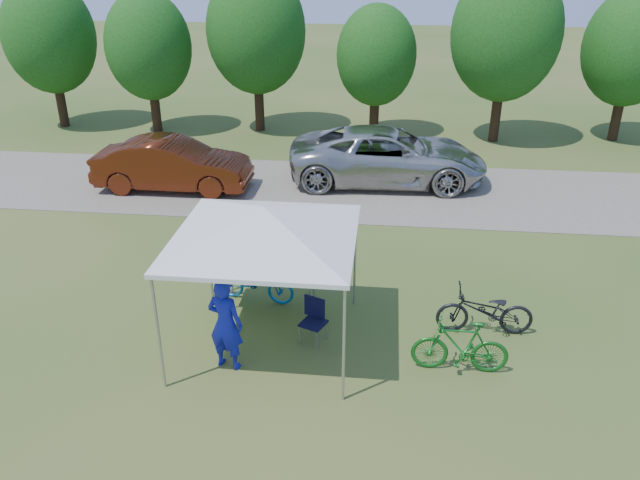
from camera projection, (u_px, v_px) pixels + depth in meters
The scene contains 14 objects.
ground at pixel (269, 341), 11.70m from camera, with size 100.00×100.00×0.00m, color #2D5119.
gravel_strip at pixel (317, 189), 18.87m from camera, with size 24.00×5.00×0.02m, color gray.
canopy at pixel (264, 211), 10.56m from camera, with size 4.53×4.53×3.00m.
treeline at pixel (328, 40), 22.79m from camera, with size 24.89×4.28×6.30m.
folding_table at pixel (269, 274), 12.56m from camera, with size 1.84×0.77×0.76m.
folding_chair at pixel (314, 316), 11.57m from camera, with size 0.56×0.59×0.83m.
cooler at pixel (247, 264), 12.52m from camera, with size 0.43×0.29×0.31m.
ice_cream_cup at pixel (291, 274), 12.44m from camera, with size 0.07×0.07×0.05m, color #B0C12D.
cyclist at pixel (225, 324), 10.65m from camera, with size 0.63×0.42×1.74m, color #151CAF.
bike_blue at pixel (255, 282), 12.86m from camera, with size 0.58×1.66×0.87m, color #1464AF.
bike_green at pixel (460, 346), 10.69m from camera, with size 0.47×1.66×1.00m, color #166620.
bike_dark at pixel (485, 311), 11.74m from camera, with size 0.63×1.82×0.95m, color black.
minivan at pixel (388, 156), 19.08m from camera, with size 2.75×5.97×1.66m, color #B3B3AE.
sedan at pixel (173, 165), 18.55m from camera, with size 1.61×4.61×1.52m, color #531E0D.
Camera 1 is at (2.01, -9.57, 6.77)m, focal length 35.00 mm.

